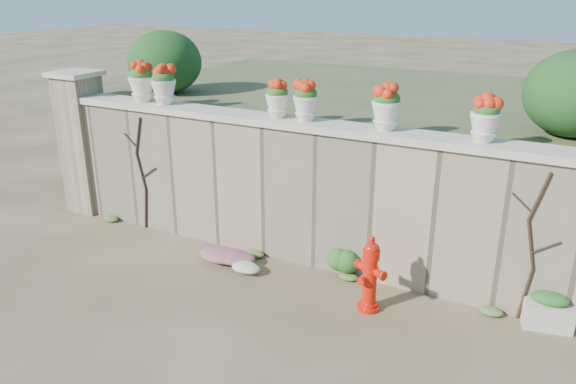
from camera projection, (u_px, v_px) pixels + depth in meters
The scene contains 20 objects.
ground at pixel (228, 314), 6.98m from camera, with size 80.00×80.00×0.00m, color #4A3D25.
stone_wall at pixel (294, 194), 8.13m from camera, with size 8.00×0.40×2.00m, color gray.
wall_cap at pixel (294, 123), 7.76m from camera, with size 8.10×0.52×0.10m, color beige.
gate_pillar at pixel (84, 142), 9.84m from camera, with size 0.72×0.72×2.48m.
raised_fill at pixel (370, 142), 10.78m from camera, with size 9.00×6.00×2.00m, color #384C23.
back_shrub_left at pixel (165, 62), 9.97m from camera, with size 1.30×1.30×1.10m, color #143814.
back_shrub_right at pixel (576, 94), 7.10m from camera, with size 1.30×1.30×1.10m, color #143814.
vine_left at pixel (142, 172), 9.11m from camera, with size 0.60×0.04×1.91m.
vine_right at pixel (532, 246), 6.54m from camera, with size 0.60×0.04×1.91m.
fire_hydrant at pixel (370, 274), 6.92m from camera, with size 0.43×0.31×1.00m.
planter_box at pixel (548, 311), 6.66m from camera, with size 0.61×0.43×0.46m.
green_shrub at pixel (340, 259), 7.76m from camera, with size 0.59×0.53×0.56m, color #1E5119.
magenta_clump at pixel (231, 256), 8.19m from camera, with size 0.92×0.61×0.25m, color #CF297B.
white_flowers at pixel (250, 268), 7.89m from camera, with size 0.55×0.44×0.20m, color white.
urn_pot_0 at pixel (142, 82), 8.81m from camera, with size 0.40×0.40×0.63m.
urn_pot_1 at pixel (164, 85), 8.62m from camera, with size 0.39×0.39×0.60m.
urn_pot_2 at pixel (277, 99), 7.77m from camera, with size 0.34×0.34×0.53m.
urn_pot_3 at pixel (306, 101), 7.57m from camera, with size 0.35×0.35×0.55m.
urn_pot_4 at pixel (387, 107), 7.07m from camera, with size 0.38×0.38×0.60m.
urn_pot_5 at pixel (485, 119), 6.55m from camera, with size 0.36×0.36×0.56m.
Camera 1 is at (3.45, -4.98, 3.86)m, focal length 35.00 mm.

